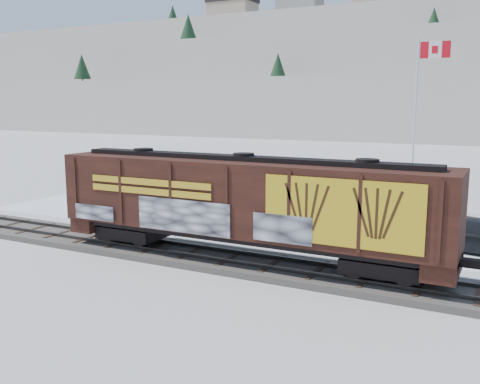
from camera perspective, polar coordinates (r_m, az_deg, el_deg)
The scene contains 9 objects.
ground at distance 23.73m, azimuth -0.96°, elevation -7.65°, with size 500.00×500.00×0.00m, color white.
rail_track at distance 23.69m, azimuth -0.96°, elevation -7.31°, with size 50.00×3.40×0.43m.
parking_strip at distance 30.31m, azimuth 5.77°, elevation -3.87°, with size 40.00×8.00×0.03m, color white.
hillside at distance 160.31m, azimuth 23.84°, elevation 11.33°, with size 360.00×110.00×93.00m.
hopper_railcar at distance 22.76m, azimuth 0.38°, elevation -0.95°, with size 17.41×3.06×4.37m.
flagpole at distance 35.50m, azimuth 18.17°, elevation 4.14°, with size 2.30×0.90×10.86m.
car_silver at distance 34.43m, azimuth -10.50°, elevation -0.91°, with size 1.99×4.96×1.69m, color silver.
car_white at distance 27.07m, azimuth 15.32°, elevation -4.06°, with size 1.64×4.71×1.55m, color white.
car_dark at distance 27.66m, azimuth 24.04°, elevation -4.25°, with size 2.20×5.40×1.57m, color black.
Camera 1 is at (10.72, -19.98, 6.99)m, focal length 40.00 mm.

